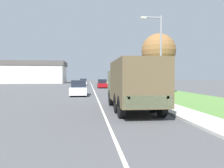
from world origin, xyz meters
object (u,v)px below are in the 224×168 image
at_px(car_third_ahead, 83,82).
at_px(car_nearest_ahead, 79,89).
at_px(lamp_post, 158,51).
at_px(military_truck, 133,83).
at_px(car_second_ahead, 102,84).

bearing_deg(car_third_ahead, car_nearest_ahead, -89.77).
height_order(car_third_ahead, lamp_post, lamp_post).
xyz_separation_m(military_truck, car_second_ahead, (-0.09, 27.60, -0.97)).
height_order(car_nearest_ahead, lamp_post, lamp_post).
bearing_deg(car_nearest_ahead, lamp_post, -51.30).
relative_size(car_second_ahead, lamp_post, 0.63).
distance_m(military_truck, lamp_post, 4.96).
height_order(car_second_ahead, lamp_post, lamp_post).
bearing_deg(car_second_ahead, car_nearest_ahead, -102.75).
bearing_deg(lamp_post, car_second_ahead, 96.54).
distance_m(car_nearest_ahead, car_second_ahead, 16.58).
height_order(military_truck, car_nearest_ahead, military_truck).
xyz_separation_m(military_truck, car_third_ahead, (-3.88, 41.78, -0.97)).
bearing_deg(car_second_ahead, lamp_post, -83.46).
bearing_deg(car_third_ahead, lamp_post, -80.30).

